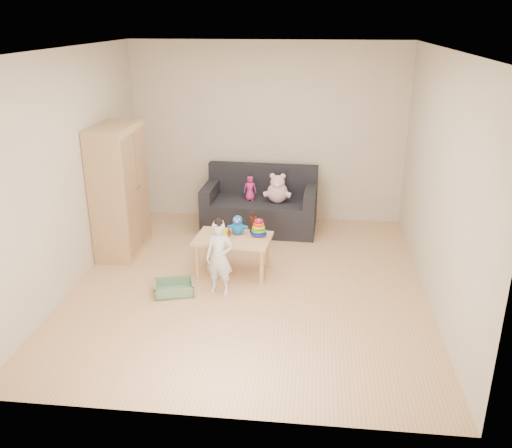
# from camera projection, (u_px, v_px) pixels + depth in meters

# --- Properties ---
(room) EXTENTS (4.50, 4.50, 4.50)m
(room) POSITION_uv_depth(u_px,v_px,m) (249.00, 176.00, 5.82)
(room) COLOR tan
(room) RESTS_ON ground
(wardrobe) EXTENTS (0.46, 0.92, 1.66)m
(wardrobe) POSITION_uv_depth(u_px,v_px,m) (119.00, 190.00, 6.88)
(wardrobe) COLOR tan
(wardrobe) RESTS_ON ground
(sofa) EXTENTS (1.63, 0.86, 0.45)m
(sofa) POSITION_uv_depth(u_px,v_px,m) (260.00, 215.00, 7.81)
(sofa) COLOR black
(sofa) RESTS_ON ground
(play_table) EXTENTS (0.93, 0.63, 0.47)m
(play_table) POSITION_uv_depth(u_px,v_px,m) (233.00, 255.00, 6.48)
(play_table) COLOR tan
(play_table) RESTS_ON ground
(storage_bin) EXTENTS (0.50, 0.43, 0.13)m
(storage_bin) POSITION_uv_depth(u_px,v_px,m) (174.00, 288.00, 6.06)
(storage_bin) COLOR #618460
(storage_bin) RESTS_ON ground
(toddler) EXTENTS (0.34, 0.25, 0.84)m
(toddler) POSITION_uv_depth(u_px,v_px,m) (219.00, 258.00, 5.95)
(toddler) COLOR silver
(toddler) RESTS_ON ground
(pink_bear) EXTENTS (0.33, 0.29, 0.35)m
(pink_bear) POSITION_uv_depth(u_px,v_px,m) (278.00, 190.00, 7.57)
(pink_bear) COLOR #E4A8B7
(pink_bear) RESTS_ON sofa
(doll) EXTENTS (0.19, 0.14, 0.35)m
(doll) POSITION_uv_depth(u_px,v_px,m) (250.00, 188.00, 7.65)
(doll) COLOR #C6257A
(doll) RESTS_ON sofa
(ring_stacker) EXTENTS (0.20, 0.20, 0.22)m
(ring_stacker) POSITION_uv_depth(u_px,v_px,m) (259.00, 230.00, 6.36)
(ring_stacker) COLOR #CBBD0A
(ring_stacker) RESTS_ON play_table
(brown_bottle) EXTENTS (0.09, 0.09, 0.25)m
(brown_bottle) POSITION_uv_depth(u_px,v_px,m) (253.00, 224.00, 6.51)
(brown_bottle) COLOR black
(brown_bottle) RESTS_ON play_table
(blue_plush) EXTENTS (0.22, 0.18, 0.24)m
(blue_plush) POSITION_uv_depth(u_px,v_px,m) (238.00, 224.00, 6.44)
(blue_plush) COLOR blue
(blue_plush) RESTS_ON play_table
(wooden_figure) EXTENTS (0.05, 0.04, 0.10)m
(wooden_figure) POSITION_uv_depth(u_px,v_px,m) (229.00, 232.00, 6.39)
(wooden_figure) COLOR brown
(wooden_figure) RESTS_ON play_table
(yellow_book) EXTENTS (0.27, 0.27, 0.02)m
(yellow_book) POSITION_uv_depth(u_px,v_px,m) (224.00, 232.00, 6.53)
(yellow_book) COLOR yellow
(yellow_book) RESTS_ON play_table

